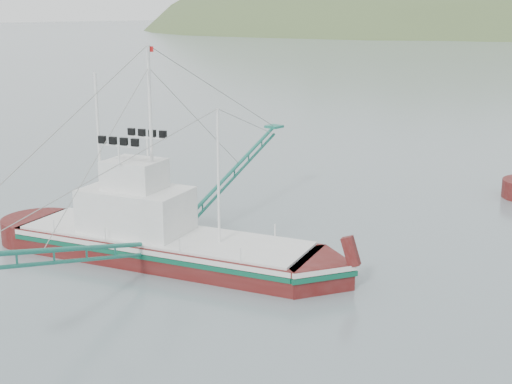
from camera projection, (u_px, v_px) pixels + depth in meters
The scene contains 3 objects.
ground at pixel (175, 282), 33.76m from camera, with size 1200.00×1200.00×0.00m, color slate.
main_boat at pixel (160, 218), 36.23m from camera, with size 16.54×28.37×11.72m.
headland_left at pixel (405, 31), 413.52m from camera, with size 448.00×308.00×210.00m, color #465A2E.
Camera 1 is at (23.11, -21.94, 12.54)m, focal length 50.00 mm.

